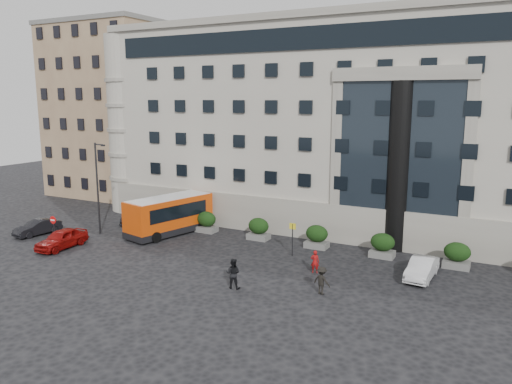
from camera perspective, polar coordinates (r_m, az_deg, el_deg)
ground at (r=36.44m, az=-7.08°, el=-8.16°), size 120.00×120.00×0.00m
civic_building at (r=52.22m, az=12.28°, el=7.46°), size 44.00×24.00×18.00m
entrance_column at (r=39.72m, az=16.02°, el=2.72°), size 1.80×1.80×13.00m
apartment_near at (r=65.17m, az=-14.87°, el=8.83°), size 14.00×14.00×20.00m
apartment_far at (r=81.12m, az=-7.84°, el=10.09°), size 13.00×13.00×22.00m
hedge_a at (r=44.53m, az=-5.68°, el=-3.39°), size 1.80×1.26×1.84m
hedge_b at (r=41.99m, az=0.29°, el=-4.21°), size 1.80×1.26×1.84m
hedge_c at (r=39.97m, az=6.96°, el=-5.06°), size 1.80×1.26×1.84m
hedge_d at (r=38.56m, az=14.25°, el=-5.91°), size 1.80×1.26×1.84m
hedge_e at (r=37.81m, az=21.99°, el=-6.70°), size 1.80×1.26×1.84m
street_lamp at (r=45.13m, az=-17.62°, el=0.80°), size 1.16×0.18×8.00m
bus_stop_sign at (r=37.57m, az=4.19°, el=-4.76°), size 0.50×0.08×2.52m
no_entry_sign at (r=43.77m, az=-22.14°, el=-3.42°), size 0.64×0.16×2.32m
minibus at (r=44.13m, az=-9.88°, el=-2.45°), size 4.56×8.31×3.29m
red_truck at (r=56.55m, az=-7.64°, el=0.32°), size 2.84×5.96×3.20m
parked_car_a at (r=42.51m, az=-21.33°, el=-5.00°), size 2.01×4.56×1.53m
parked_car_b at (r=47.42m, az=-23.70°, el=-3.72°), size 1.95×4.17×1.32m
parked_car_c at (r=49.16m, az=-12.88°, el=-2.46°), size 2.68×5.48×1.53m
parked_car_d at (r=53.26m, az=-9.15°, el=-1.35°), size 2.48×5.32×1.47m
white_taxi at (r=34.97m, az=18.42°, el=-8.27°), size 1.70×4.26×1.38m
pedestrian_a at (r=34.38m, az=6.75°, el=-7.92°), size 0.66×0.51×1.59m
pedestrian_b at (r=31.53m, az=-2.64°, el=-9.28°), size 1.07×0.91×1.93m
pedestrian_c at (r=30.88m, az=7.52°, el=-10.00°), size 1.24×0.90×1.73m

